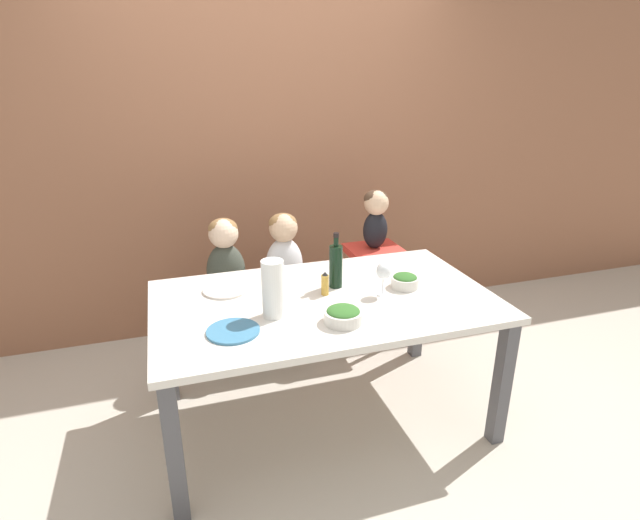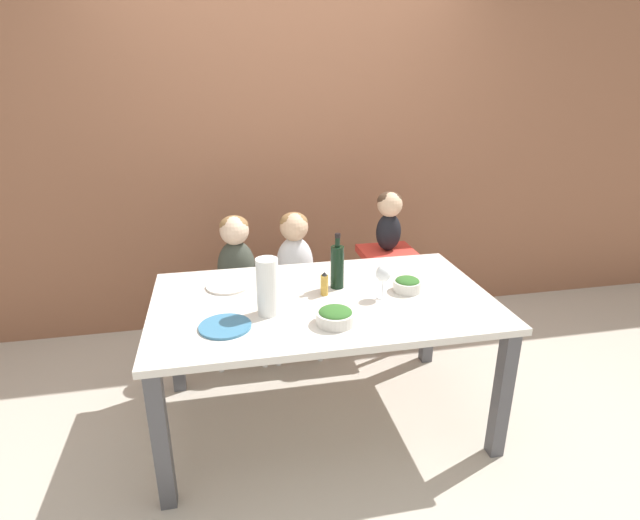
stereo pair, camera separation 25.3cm
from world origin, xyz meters
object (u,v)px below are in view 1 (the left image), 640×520
object	(u,v)px
chair_right_highchair	(374,269)
salad_bowl_small	(405,280)
paper_towel_roll	(273,289)
person_child_center	(284,250)
wine_glass_near	(383,272)
dinner_plate_front_left	(233,331)
wine_bottle	(336,265)
chair_far_center	(285,301)
person_baby_right	(376,214)
salad_bowl_large	(342,315)
chair_far_left	(229,308)
person_child_left	(225,257)
dinner_plate_back_left	(226,290)

from	to	relation	value
chair_right_highchair	salad_bowl_small	bearing A→B (deg)	-101.18
paper_towel_roll	person_child_center	bearing A→B (deg)	73.07
wine_glass_near	paper_towel_roll	bearing A→B (deg)	-174.26
salad_bowl_small	dinner_plate_front_left	bearing A→B (deg)	-167.23
wine_bottle	person_child_center	bearing A→B (deg)	102.71
person_child_center	paper_towel_roll	xyz separation A→B (m)	(-0.25, -0.84, 0.13)
chair_far_center	dinner_plate_front_left	bearing A→B (deg)	-116.30
person_baby_right	salad_bowl_large	xyz separation A→B (m)	(-0.60, -1.00, -0.16)
paper_towel_roll	person_baby_right	bearing A→B (deg)	43.52
chair_far_center	chair_right_highchair	size ratio (longest dim) A/B	0.68
paper_towel_roll	salad_bowl_small	bearing A→B (deg)	8.80
wine_bottle	chair_far_left	bearing A→B (deg)	130.16
chair_right_highchair	wine_bottle	bearing A→B (deg)	-129.22
person_child_left	salad_bowl_small	xyz separation A→B (m)	(0.85, -0.72, 0.02)
chair_right_highchair	salad_bowl_large	bearing A→B (deg)	-120.99
chair_far_left	person_baby_right	distance (m)	1.13
chair_far_center	dinner_plate_back_left	distance (m)	0.73
dinner_plate_back_left	salad_bowl_small	bearing A→B (deg)	-14.82
salad_bowl_small	dinner_plate_back_left	xyz separation A→B (m)	(-0.92, 0.24, -0.03)
person_baby_right	dinner_plate_front_left	distance (m)	1.45
chair_far_center	salad_bowl_small	size ratio (longest dim) A/B	3.20
salad_bowl_large	salad_bowl_small	world-z (taller)	same
chair_right_highchair	dinner_plate_back_left	distance (m)	1.18
chair_far_center	chair_right_highchair	bearing A→B (deg)	0.00
person_child_left	wine_bottle	world-z (taller)	wine_bottle
wine_bottle	paper_towel_roll	size ratio (longest dim) A/B	1.08
person_child_left	wine_glass_near	bearing A→B (deg)	-47.91
salad_bowl_large	chair_right_highchair	bearing A→B (deg)	59.01
wine_glass_near	chair_far_left	bearing A→B (deg)	132.15
person_child_center	salad_bowl_small	distance (m)	0.87
paper_towel_roll	wine_glass_near	world-z (taller)	paper_towel_roll
chair_far_center	chair_right_highchair	world-z (taller)	chair_right_highchair
person_child_center	wine_glass_near	distance (m)	0.85
chair_far_center	paper_towel_roll	size ratio (longest dim) A/B	1.70
dinner_plate_front_left	person_baby_right	bearing A→B (deg)	40.72
chair_far_center	person_child_center	xyz separation A→B (m)	(0.00, 0.00, 0.35)
salad_bowl_small	dinner_plate_back_left	world-z (taller)	salad_bowl_small
wine_glass_near	salad_bowl_small	distance (m)	0.19
wine_bottle	paper_towel_roll	world-z (taller)	wine_bottle
wine_bottle	salad_bowl_large	world-z (taller)	wine_bottle
wine_bottle	wine_glass_near	world-z (taller)	wine_bottle
chair_far_center	wine_bottle	xyz separation A→B (m)	(0.14, -0.60, 0.46)
paper_towel_roll	wine_glass_near	size ratio (longest dim) A/B	1.58
chair_far_left	dinner_plate_front_left	world-z (taller)	dinner_plate_front_left
wine_bottle	person_child_left	bearing A→B (deg)	130.08
chair_far_left	person_baby_right	xyz separation A→B (m)	(1.00, 0.00, 0.54)
chair_far_center	paper_towel_roll	distance (m)	0.99
chair_far_center	salad_bowl_small	bearing A→B (deg)	-56.09
person_baby_right	salad_bowl_large	world-z (taller)	person_baby_right
salad_bowl_large	dinner_plate_back_left	world-z (taller)	salad_bowl_large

